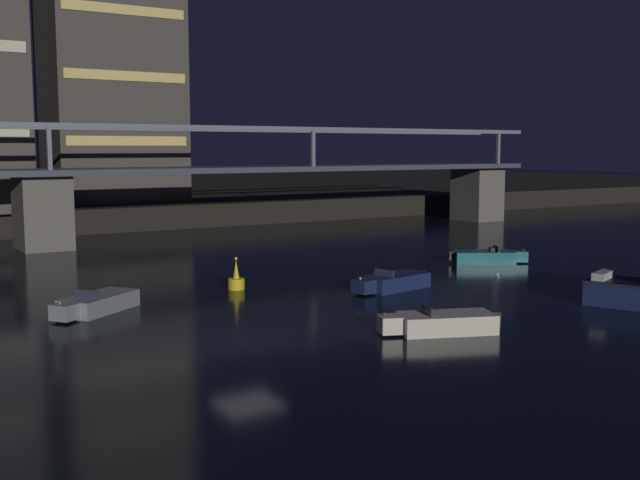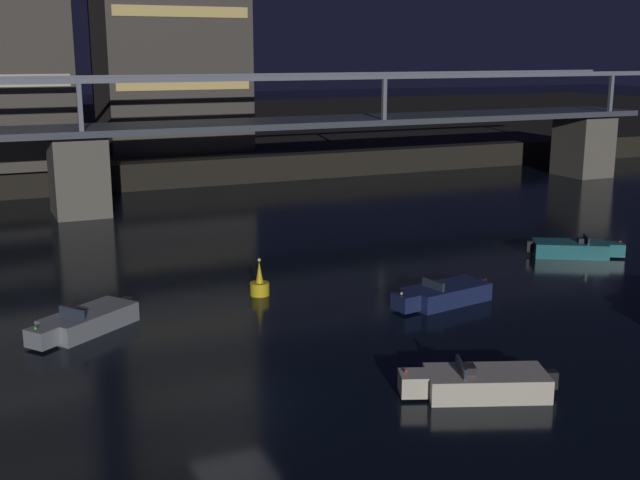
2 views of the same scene
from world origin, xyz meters
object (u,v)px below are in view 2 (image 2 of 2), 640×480
object	(u,v)px
river_bridge	(77,149)
speedboat_mid_left	(480,383)
channel_buoy	(260,285)
speedboat_mid_center	(443,294)
speedboat_near_right	(85,322)
speedboat_mid_right	(574,249)

from	to	relation	value
river_bridge	speedboat_mid_left	world-z (taller)	river_bridge
channel_buoy	river_bridge	bearing A→B (deg)	101.79
speedboat_mid_center	channel_buoy	distance (m)	8.40
river_bridge	speedboat_near_right	distance (m)	25.38
speedboat_mid_left	speedboat_mid_center	world-z (taller)	same
speedboat_mid_center	channel_buoy	world-z (taller)	channel_buoy
speedboat_mid_left	speedboat_mid_center	distance (m)	9.89
river_bridge	speedboat_mid_right	distance (m)	32.98
speedboat_mid_center	speedboat_mid_left	bearing A→B (deg)	-115.75
speedboat_mid_left	channel_buoy	bearing A→B (deg)	101.57
speedboat_mid_right	river_bridge	bearing A→B (deg)	134.94
speedboat_mid_right	channel_buoy	size ratio (longest dim) A/B	2.76
river_bridge	speedboat_mid_left	xyz separation A→B (m)	(7.55, -36.45, -4.11)
speedboat_near_right	speedboat_mid_center	xyz separation A→B (m)	(15.18, -2.71, 0.00)
speedboat_mid_left	channel_buoy	xyz separation A→B (m)	(-2.76, 13.47, 0.06)
channel_buoy	speedboat_mid_right	bearing A→B (deg)	-0.58
speedboat_mid_right	channel_buoy	distance (m)	18.32
speedboat_mid_right	speedboat_mid_center	bearing A→B (deg)	-158.79
river_bridge	speedboat_mid_right	world-z (taller)	river_bridge
speedboat_mid_left	speedboat_mid_right	distance (m)	20.46
channel_buoy	speedboat_near_right	bearing A→B (deg)	-167.19
speedboat_mid_right	channel_buoy	bearing A→B (deg)	179.42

